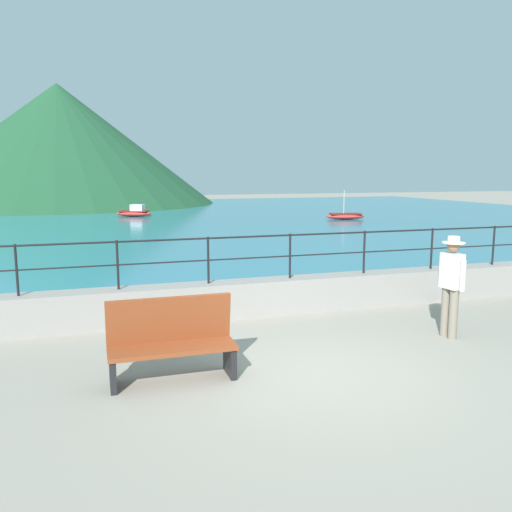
{
  "coord_description": "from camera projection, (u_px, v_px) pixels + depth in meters",
  "views": [
    {
      "loc": [
        -2.96,
        -6.33,
        2.79
      ],
      "look_at": [
        0.28,
        3.7,
        1.1
      ],
      "focal_mm": 36.37,
      "sensor_mm": 36.0,
      "label": 1
    }
  ],
  "objects": [
    {
      "name": "boat_3",
      "position": [
        135.0,
        212.0,
        33.04
      ],
      "size": [
        2.46,
        1.81,
        0.76
      ],
      "color": "red",
      "rests_on": "lake_water"
    },
    {
      "name": "bench_main",
      "position": [
        172.0,
        339.0,
        7.02
      ],
      "size": [
        1.7,
        0.56,
        1.13
      ],
      "color": "brown",
      "rests_on": "ground"
    },
    {
      "name": "boat_2",
      "position": [
        345.0,
        216.0,
        30.96
      ],
      "size": [
        2.45,
        1.42,
        1.72
      ],
      "color": "red",
      "rests_on": "lake_water"
    },
    {
      "name": "lake_water",
      "position": [
        140.0,
        219.0,
        31.57
      ],
      "size": [
        64.0,
        44.32,
        0.06
      ],
      "primitive_type": "cube",
      "color": "teal",
      "rests_on": "ground"
    },
    {
      "name": "railing",
      "position": [
        250.0,
        249.0,
        10.09
      ],
      "size": [
        18.44,
        0.04,
        0.9
      ],
      "color": "black",
      "rests_on": "promenade_wall"
    },
    {
      "name": "hill_main",
      "position": [
        60.0,
        145.0,
        45.85
      ],
      "size": [
        27.15,
        27.15,
        10.55
      ],
      "primitive_type": "cone",
      "color": "#1E4C2D",
      "rests_on": "ground"
    },
    {
      "name": "ground_plane",
      "position": [
        318.0,
        374.0,
        7.29
      ],
      "size": [
        120.0,
        120.0,
        0.0
      ],
      "primitive_type": "plane",
      "color": "gray"
    },
    {
      "name": "promenade_wall",
      "position": [
        250.0,
        298.0,
        10.24
      ],
      "size": [
        20.0,
        0.56,
        0.7
      ],
      "primitive_type": "cube",
      "color": "gray",
      "rests_on": "ground"
    },
    {
      "name": "person_walking",
      "position": [
        451.0,
        281.0,
        8.76
      ],
      "size": [
        0.38,
        0.57,
        1.75
      ],
      "color": "slate",
      "rests_on": "ground"
    }
  ]
}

